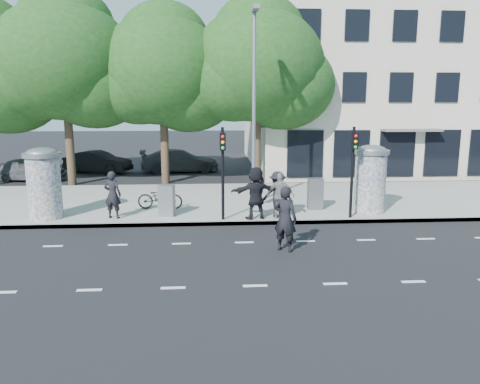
{
  "coord_description": "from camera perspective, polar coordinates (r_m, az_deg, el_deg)",
  "views": [
    {
      "loc": [
        -1.09,
        -12.98,
        4.46
      ],
      "look_at": [
        0.01,
        3.5,
        1.25
      ],
      "focal_mm": 35.0,
      "sensor_mm": 36.0,
      "label": 1
    }
  ],
  "objects": [
    {
      "name": "tree_mid_left",
      "position": [
        26.61,
        -20.67,
        14.72
      ],
      "size": [
        7.2,
        7.2,
        9.57
      ],
      "color": "#38281C",
      "rests_on": "ground"
    },
    {
      "name": "sidewalk",
      "position": [
        20.97,
        -0.74,
        -1.06
      ],
      "size": [
        40.0,
        8.0,
        0.15
      ],
      "primitive_type": "cube",
      "color": "gray",
      "rests_on": "ground"
    },
    {
      "name": "ad_column_left",
      "position": [
        18.74,
        -22.78,
        1.18
      ],
      "size": [
        1.36,
        1.36,
        2.65
      ],
      "color": "beige",
      "rests_on": "sidewalk"
    },
    {
      "name": "building",
      "position": [
        35.5,
        18.32,
        12.95
      ],
      "size": [
        20.3,
        15.85,
        12.0
      ],
      "color": "beige",
      "rests_on": "ground"
    },
    {
      "name": "bicycle",
      "position": [
        19.21,
        -9.73,
        -0.65
      ],
      "size": [
        0.81,
        1.88,
        0.96
      ],
      "primitive_type": "imported",
      "rotation": [
        0.0,
        0.0,
        1.47
      ],
      "color": "black",
      "rests_on": "sidewalk"
    },
    {
      "name": "tree_center",
      "position": [
        25.47,
        2.12,
        15.18
      ],
      "size": [
        7.0,
        7.0,
        9.3
      ],
      "color": "#38281C",
      "rests_on": "ground"
    },
    {
      "name": "traffic_pole_near",
      "position": [
        16.92,
        -2.12,
        3.44
      ],
      "size": [
        0.22,
        0.31,
        3.4
      ],
      "color": "black",
      "rests_on": "sidewalk"
    },
    {
      "name": "ped_e",
      "position": [
        17.37,
        4.97,
        -0.44
      ],
      "size": [
        1.16,
        0.89,
        1.75
      ],
      "primitive_type": "imported",
      "rotation": [
        0.0,
        0.0,
        2.8
      ],
      "color": "slate",
      "rests_on": "sidewalk"
    },
    {
      "name": "lane_dash_far",
      "position": [
        15.09,
        0.51,
        -6.17
      ],
      "size": [
        32.0,
        0.12,
        0.01
      ],
      "primitive_type": "cube",
      "color": "silver",
      "rests_on": "ground"
    },
    {
      "name": "street_lamp",
      "position": [
        19.7,
        1.74,
        11.98
      ],
      "size": [
        0.25,
        0.93,
        8.0
      ],
      "color": "slate",
      "rests_on": "sidewalk"
    },
    {
      "name": "man_road",
      "position": [
        14.09,
        5.53,
        -3.26
      ],
      "size": [
        0.87,
        0.79,
        1.99
      ],
      "primitive_type": "imported",
      "rotation": [
        0.0,
        0.0,
        2.58
      ],
      "color": "black",
      "rests_on": "ground"
    },
    {
      "name": "lane_dash_near",
      "position": [
        11.71,
        1.85,
        -11.36
      ],
      "size": [
        32.0,
        0.12,
        0.01
      ],
      "primitive_type": "cube",
      "color": "silver",
      "rests_on": "ground"
    },
    {
      "name": "ped_f",
      "position": [
        17.28,
        1.93,
        -0.11
      ],
      "size": [
        1.92,
        1.07,
        1.96
      ],
      "primitive_type": "imported",
      "rotation": [
        0.0,
        0.0,
        3.38
      ],
      "color": "black",
      "rests_on": "sidewalk"
    },
    {
      "name": "ad_column_right",
      "position": [
        18.99,
        15.6,
        1.75
      ],
      "size": [
        1.36,
        1.36,
        2.65
      ],
      "color": "beige",
      "rests_on": "sidewalk"
    },
    {
      "name": "car_left",
      "position": [
        29.11,
        -24.28,
        2.55
      ],
      "size": [
        2.09,
        4.08,
        1.33
      ],
      "primitive_type": "imported",
      "rotation": [
        0.0,
        0.0,
        1.43
      ],
      "color": "#515358",
      "rests_on": "ground"
    },
    {
      "name": "traffic_pole_far",
      "position": [
        17.72,
        13.62,
        3.48
      ],
      "size": [
        0.22,
        0.31,
        3.4
      ],
      "color": "black",
      "rests_on": "sidewalk"
    },
    {
      "name": "cabinet_right",
      "position": [
        19.13,
        9.16,
        -0.22
      ],
      "size": [
        0.62,
        0.46,
        1.26
      ],
      "primitive_type": "cube",
      "rotation": [
        0.0,
        0.0,
        -0.04
      ],
      "color": "#5E5F62",
      "rests_on": "sidewalk"
    },
    {
      "name": "cabinet_left",
      "position": [
        17.99,
        -8.92,
        -1.03
      ],
      "size": [
        0.64,
        0.52,
        1.2
      ],
      "primitive_type": "cube",
      "rotation": [
        0.0,
        0.0,
        -0.19
      ],
      "color": "slate",
      "rests_on": "sidewalk"
    },
    {
      "name": "ground",
      "position": [
        13.76,
        0.95,
        -7.9
      ],
      "size": [
        120.0,
        120.0,
        0.0
      ],
      "primitive_type": "plane",
      "color": "black",
      "rests_on": "ground"
    },
    {
      "name": "ped_d",
      "position": [
        17.62,
        4.59,
        -0.28
      ],
      "size": [
        1.2,
        0.79,
        1.74
      ],
      "primitive_type": "imported",
      "rotation": [
        0.0,
        0.0,
        3.01
      ],
      "color": "black",
      "rests_on": "sidewalk"
    },
    {
      "name": "car_mid",
      "position": [
        30.92,
        -16.93,
        3.53
      ],
      "size": [
        2.56,
        4.42,
        1.38
      ],
      "primitive_type": "imported",
      "rotation": [
        0.0,
        0.0,
        1.29
      ],
      "color": "black",
      "rests_on": "ground"
    },
    {
      "name": "car_right",
      "position": [
        30.26,
        -7.36,
        3.82
      ],
      "size": [
        2.53,
        5.14,
        1.44
      ],
      "primitive_type": "imported",
      "rotation": [
        0.0,
        0.0,
        1.68
      ],
      "color": "#47484D",
      "rests_on": "ground"
    },
    {
      "name": "curb",
      "position": [
        17.13,
        -0.03,
        -3.82
      ],
      "size": [
        40.0,
        0.1,
        0.16
      ],
      "primitive_type": "cube",
      "color": "slate",
      "rests_on": "ground"
    },
    {
      "name": "tree_near_left",
      "position": [
        25.84,
        -9.45,
        14.43
      ],
      "size": [
        6.8,
        6.8,
        8.97
      ],
      "color": "#38281C",
      "rests_on": "ground"
    },
    {
      "name": "ped_b",
      "position": [
        18.0,
        -15.26,
        -0.32
      ],
      "size": [
        0.74,
        0.58,
        1.79
      ],
      "primitive_type": "imported",
      "rotation": [
        0.0,
        0.0,
        2.89
      ],
      "color": "black",
      "rests_on": "sidewalk"
    }
  ]
}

